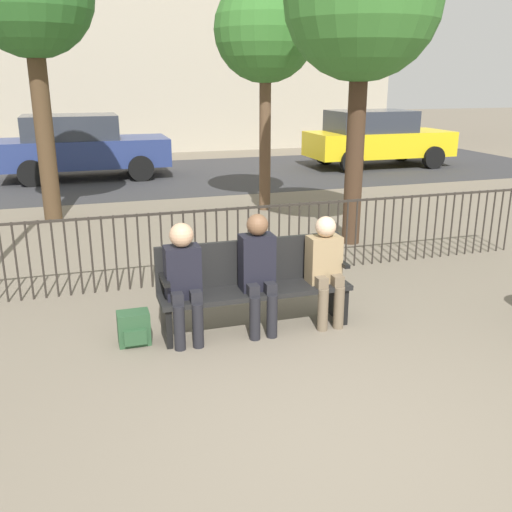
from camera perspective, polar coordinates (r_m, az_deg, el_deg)
ground_plane at (r=4.34m, az=8.60°, el=-18.11°), size 80.00×80.00×0.00m
park_bench at (r=5.88m, az=-0.24°, el=-2.56°), size 1.98×0.45×0.92m
seated_person_0 at (r=5.53m, az=-7.25°, el=-1.99°), size 0.34×0.39×1.20m
seated_person_1 at (r=5.70m, az=0.22°, el=-1.15°), size 0.34×0.39×1.24m
seated_person_2 at (r=5.96m, az=6.97°, el=-0.84°), size 0.34×0.39×1.16m
backpack at (r=5.74m, az=-12.11°, el=-7.10°), size 0.31×0.25×0.33m
fence_railing at (r=7.25m, az=-3.91°, el=1.76°), size 9.01×0.03×0.95m
tree_1 at (r=8.92m, az=10.61°, el=23.68°), size 2.26×2.26×4.70m
tree_2 at (r=11.18m, az=0.96°, el=21.51°), size 1.90×1.90×4.30m
street_surface at (r=15.43m, az=-11.26°, el=7.71°), size 24.00×6.00×0.01m
parked_car_0 at (r=15.57m, az=-17.09°, el=10.50°), size 4.20×1.94×1.62m
parked_car_1 at (r=17.33m, az=11.97°, el=11.50°), size 4.20×1.94×1.62m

